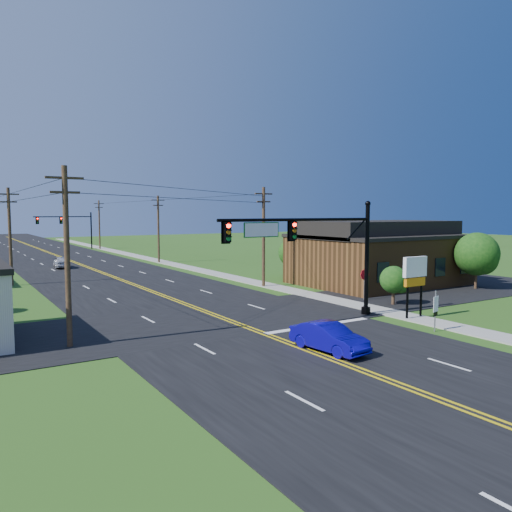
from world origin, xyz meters
TOP-DOWN VIEW (x-y plane):
  - ground at (0.00, 0.00)m, footprint 260.00×260.00m
  - road_main at (0.00, 50.00)m, footprint 16.00×220.00m
  - road_cross at (0.00, 12.00)m, footprint 70.00×10.00m
  - sidewalk at (10.50, 40.00)m, footprint 2.00×160.00m
  - signal_mast_main at (4.34, 8.00)m, footprint 11.30×0.60m
  - signal_mast_far at (4.44, 80.00)m, footprint 10.98×0.60m
  - brick_building at (20.00, 18.00)m, footprint 14.20×11.20m
  - utility_pole_left_a at (-9.50, 10.00)m, footprint 1.80×0.28m
  - utility_pole_left_b at (-9.50, 35.00)m, footprint 1.80×0.28m
  - utility_pole_right_a at (9.80, 22.00)m, footprint 1.80×0.28m
  - utility_pole_right_b at (9.80, 48.00)m, footprint 1.80×0.28m
  - utility_pole_right_c at (9.80, 78.00)m, footprint 1.80×0.28m
  - tree_right_front at (25.00, 11.00)m, footprint 3.80×3.80m
  - tree_right_back at (16.00, 26.00)m, footprint 3.00×3.00m
  - shrub_corner at (13.00, 9.50)m, footprint 2.00×2.00m
  - blue_car at (0.93, 2.47)m, footprint 1.91×4.30m
  - distant_car at (-2.64, 47.92)m, footprint 2.13×4.42m
  - route_sign at (8.71, 2.45)m, footprint 0.58×0.18m
  - stop_sign at (12.57, 12.01)m, footprint 0.86×0.11m
  - pylon_sign at (10.55, 5.51)m, footprint 1.92×0.27m

SIDE VIEW (x-z plane):
  - ground at x=0.00m, z-range 0.00..0.00m
  - road_main at x=0.00m, z-range 0.00..0.04m
  - road_cross at x=0.00m, z-range 0.00..0.04m
  - sidewalk at x=10.50m, z-range 0.00..0.08m
  - blue_car at x=0.93m, z-range 0.00..1.37m
  - distant_car at x=-2.64m, z-range 0.00..1.46m
  - route_sign at x=8.71m, z-range 0.19..2.54m
  - stop_sign at x=12.57m, z-range 0.53..2.95m
  - shrub_corner at x=13.00m, z-range 0.42..3.28m
  - brick_building at x=20.00m, z-range 0.00..4.70m
  - tree_right_back at x=16.00m, z-range 0.55..4.65m
  - pylon_sign at x=10.55m, z-range 0.91..4.86m
  - tree_right_front at x=25.00m, z-range 0.60..5.60m
  - signal_mast_far at x=4.44m, z-range 0.81..8.29m
  - utility_pole_left_a at x=-9.50m, z-range 0.22..9.22m
  - utility_pole_left_b at x=-9.50m, z-range 0.22..9.22m
  - utility_pole_right_a at x=9.80m, z-range 0.22..9.22m
  - utility_pole_right_b at x=9.80m, z-range 0.22..9.22m
  - utility_pole_right_c at x=9.80m, z-range 0.22..9.22m
  - signal_mast_main at x=4.34m, z-range 1.01..8.49m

